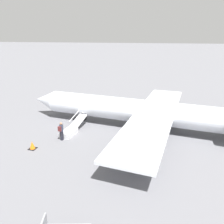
# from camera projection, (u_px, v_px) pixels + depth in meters

# --- Properties ---
(ground_plane) EXTENTS (600.00, 600.00, 0.00)m
(ground_plane) POSITION_uv_depth(u_px,v_px,m) (143.00, 128.00, 22.73)
(ground_plane) COLOR slate
(airplane_main) EXTENTS (27.17, 20.56, 6.29)m
(airplane_main) POSITION_uv_depth(u_px,v_px,m) (153.00, 112.00, 21.82)
(airplane_main) COLOR silver
(airplane_main) RESTS_ON ground
(boarding_stairs) EXTENTS (1.34, 4.09, 1.61)m
(boarding_stairs) POSITION_uv_depth(u_px,v_px,m) (71.00, 130.00, 21.44)
(boarding_stairs) COLOR silver
(boarding_stairs) RESTS_ON ground
(passenger) EXTENTS (0.36, 0.55, 1.74)m
(passenger) POSITION_uv_depth(u_px,v_px,m) (61.00, 130.00, 19.86)
(passenger) COLOR #23232D
(passenger) RESTS_ON ground
(traffic_cone_near_stairs) EXTENTS (0.62, 0.62, 0.68)m
(traffic_cone_near_stairs) POSITION_uv_depth(u_px,v_px,m) (32.00, 145.00, 18.52)
(traffic_cone_near_stairs) COLOR black
(traffic_cone_near_stairs) RESTS_ON ground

